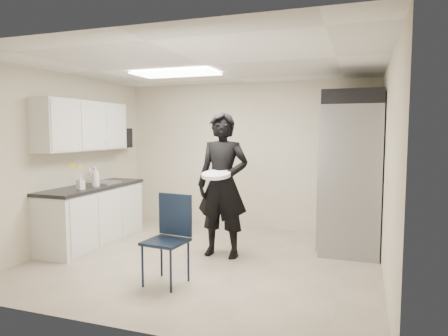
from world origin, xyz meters
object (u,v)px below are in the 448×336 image
at_px(lower_counter, 93,216).
at_px(commercial_fridge, 351,178).
at_px(folding_chair, 166,242).
at_px(man_tuxedo, 223,185).

bearing_deg(lower_counter, commercial_fridge, 15.88).
bearing_deg(folding_chair, commercial_fridge, 55.03).
height_order(lower_counter, folding_chair, folding_chair).
bearing_deg(lower_counter, man_tuxedo, 1.78).
xyz_separation_m(commercial_fridge, folding_chair, (-1.94, -2.21, -0.56)).
relative_size(lower_counter, man_tuxedo, 0.95).
bearing_deg(lower_counter, folding_chair, -31.64).
distance_m(lower_counter, man_tuxedo, 2.19).
bearing_deg(commercial_fridge, folding_chair, -131.23).
bearing_deg(man_tuxedo, lower_counter, -176.98).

